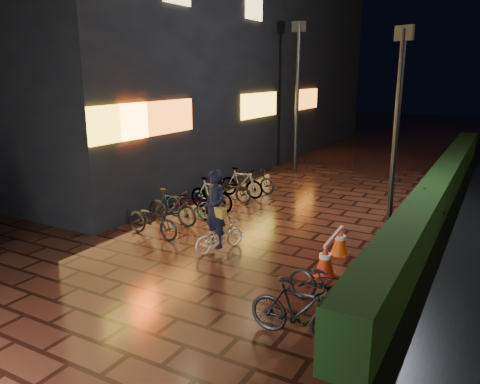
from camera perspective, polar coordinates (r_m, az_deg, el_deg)
The scene contains 10 objects.
ground at distance 9.25m, azimuth -4.15°, elevation -9.88°, with size 80.00×80.00×0.00m, color #381911.
hedge at distance 15.43m, azimuth 23.44°, elevation 0.83°, with size 0.70×20.00×1.00m, color black.
storefront_block at distance 23.33m, azimuth -8.48°, elevation 15.94°, with size 12.09×22.00×9.00m.
lamp_post_hedge at distance 11.02m, azimuth 18.53°, elevation 7.52°, with size 0.44×0.25×4.76m.
lamp_post_sf at distance 18.23m, azimuth 6.98°, elevation 12.04°, with size 0.54×0.20×5.62m.
cyclist at distance 10.11m, azimuth -2.80°, elevation -3.62°, with size 0.86×1.34×1.81m.
traffic_barrier at distance 9.72m, azimuth 11.29°, elevation -6.90°, with size 0.47×1.56×0.63m.
cart_assembly at distance 12.82m, azimuth 22.44°, elevation -1.49°, with size 0.61×0.64×1.04m.
parked_bikes_storefront at distance 13.27m, azimuth -3.60°, elevation -0.34°, with size 1.85×5.73×0.92m.
parked_bikes_hedge at distance 7.52m, azimuth 9.35°, elevation -12.33°, with size 1.68×1.80×0.92m.
Camera 1 is at (4.69, -7.01, 3.79)m, focal length 35.00 mm.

